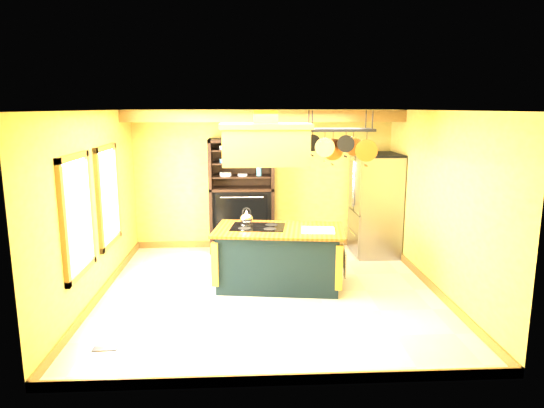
{
  "coord_description": "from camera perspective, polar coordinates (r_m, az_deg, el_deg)",
  "views": [
    {
      "loc": [
        -0.33,
        -6.89,
        2.74
      ],
      "look_at": [
        0.05,
        0.3,
        1.3
      ],
      "focal_mm": 32.0,
      "sensor_mm": 36.0,
      "label": 1
    }
  ],
  "objects": [
    {
      "name": "refrigerator",
      "position": [
        9.3,
        12.02,
        -0.31
      ],
      "size": [
        0.81,
        0.96,
        1.87
      ],
      "color": "gray",
      "rests_on": "floor"
    },
    {
      "name": "kitchen_island",
      "position": [
        7.55,
        0.78,
        -6.22
      ],
      "size": [
        2.09,
        1.34,
        1.11
      ],
      "rotation": [
        0.0,
        0.0,
        -0.13
      ],
      "color": "black",
      "rests_on": "floor"
    },
    {
      "name": "wall_front",
      "position": [
        4.62,
        1.17,
        -6.23
      ],
      "size": [
        5.0,
        0.02,
        2.7
      ],
      "primitive_type": "cube",
      "color": "gold",
      "rests_on": "floor"
    },
    {
      "name": "range_hood",
      "position": [
        7.2,
        -0.76,
        7.25
      ],
      "size": [
        1.34,
        0.76,
        0.8
      ],
      "color": "gold",
      "rests_on": "ceiling"
    },
    {
      "name": "wall_right",
      "position": [
        7.58,
        18.93,
        0.1
      ],
      "size": [
        0.02,
        5.0,
        2.7
      ],
      "primitive_type": "cube",
      "color": "gold",
      "rests_on": "floor"
    },
    {
      "name": "floor_register",
      "position": [
        6.15,
        -19.05,
        -15.78
      ],
      "size": [
        0.28,
        0.13,
        0.01
      ],
      "primitive_type": "cube",
      "rotation": [
        0.0,
        0.0,
        0.02
      ],
      "color": "black",
      "rests_on": "floor"
    },
    {
      "name": "pot_rack",
      "position": [
        7.33,
        8.04,
        7.66
      ],
      "size": [
        1.07,
        0.49,
        0.75
      ],
      "color": "black",
      "rests_on": "ceiling"
    },
    {
      "name": "window_near",
      "position": [
        6.59,
        -21.89,
        -1.26
      ],
      "size": [
        0.06,
        1.06,
        1.56
      ],
      "color": "olive",
      "rests_on": "wall_left"
    },
    {
      "name": "window_far",
      "position": [
        7.91,
        -18.68,
        0.93
      ],
      "size": [
        0.06,
        1.06,
        1.56
      ],
      "color": "olive",
      "rests_on": "wall_left"
    },
    {
      "name": "ceiling_beam",
      "position": [
        8.6,
        -0.87,
        10.29
      ],
      "size": [
        5.0,
        0.15,
        0.2
      ],
      "primitive_type": "cube",
      "color": "olive",
      "rests_on": "ceiling"
    },
    {
      "name": "floor",
      "position": [
        7.42,
        -0.3,
        -10.37
      ],
      "size": [
        5.0,
        5.0,
        0.0
      ],
      "primitive_type": "plane",
      "color": "beige",
      "rests_on": "ground"
    },
    {
      "name": "wall_back",
      "position": [
        9.5,
        -1.03,
        2.88
      ],
      "size": [
        5.0,
        0.02,
        2.7
      ],
      "primitive_type": "cube",
      "color": "gold",
      "rests_on": "floor"
    },
    {
      "name": "wall_left",
      "position": [
        7.36,
        -20.15,
        -0.3
      ],
      "size": [
        0.02,
        5.0,
        2.7
      ],
      "primitive_type": "cube",
      "color": "gold",
      "rests_on": "floor"
    },
    {
      "name": "ceiling",
      "position": [
        6.9,
        -0.32,
        10.96
      ],
      "size": [
        5.0,
        5.0,
        0.0
      ],
      "primitive_type": "plane",
      "rotation": [
        3.14,
        0.0,
        0.0
      ],
      "color": "white",
      "rests_on": "wall_back"
    },
    {
      "name": "hutch",
      "position": [
        9.35,
        -3.55,
        -0.41
      ],
      "size": [
        1.22,
        0.56,
        2.16
      ],
      "color": "black",
      "rests_on": "floor"
    }
  ]
}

